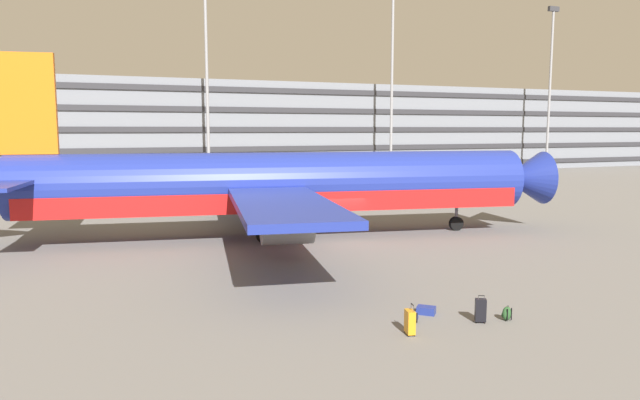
# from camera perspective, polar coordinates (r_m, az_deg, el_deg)

# --- Properties ---
(ground_plane) EXTENTS (600.00, 600.00, 0.00)m
(ground_plane) POSITION_cam_1_polar(r_m,az_deg,el_deg) (34.81, 2.09, -3.87)
(ground_plane) COLOR slate
(terminal_structure) EXTENTS (176.93, 19.74, 13.04)m
(terminal_structure) POSITION_cam_1_polar(r_m,az_deg,el_deg) (86.62, -12.57, 6.82)
(terminal_structure) COLOR slate
(terminal_structure) RESTS_ON ground_plane
(airliner) EXTENTS (36.41, 29.55, 10.69)m
(airliner) POSITION_cam_1_polar(r_m,az_deg,el_deg) (34.97, -4.62, 1.42)
(airliner) COLOR navy
(airliner) RESTS_ON ground_plane
(light_mast_center_left) EXTENTS (1.80, 0.50, 25.68)m
(light_mast_center_left) POSITION_cam_1_polar(r_m,az_deg,el_deg) (71.30, -11.14, 13.34)
(light_mast_center_left) COLOR gray
(light_mast_center_left) RESTS_ON ground_plane
(light_mast_center_right) EXTENTS (1.80, 0.50, 24.80)m
(light_mast_center_right) POSITION_cam_1_polar(r_m,az_deg,el_deg) (79.67, 7.13, 12.42)
(light_mast_center_right) COLOR gray
(light_mast_center_right) RESTS_ON ground_plane
(light_mast_right) EXTENTS (1.80, 0.50, 24.69)m
(light_mast_right) POSITION_cam_1_polar(r_m,az_deg,el_deg) (95.58, 21.78, 11.03)
(light_mast_right) COLOR gray
(light_mast_right) RESTS_ON ground_plane
(suitcase_purple) EXTENTS (0.44, 0.39, 0.98)m
(suitcase_purple) POSITION_cam_1_polar(r_m,az_deg,el_deg) (20.76, 15.57, -10.43)
(suitcase_purple) COLOR black
(suitcase_purple) RESTS_ON ground_plane
(suitcase_upright) EXTENTS (0.76, 0.75, 0.27)m
(suitcase_upright) POSITION_cam_1_polar(r_m,az_deg,el_deg) (21.33, 10.43, -10.66)
(suitcase_upright) COLOR navy
(suitcase_upright) RESTS_ON ground_plane
(suitcase_orange) EXTENTS (0.34, 0.50, 1.00)m
(suitcase_orange) POSITION_cam_1_polar(r_m,az_deg,el_deg) (19.15, 8.87, -11.79)
(suitcase_orange) COLOR orange
(suitcase_orange) RESTS_ON ground_plane
(backpack_red) EXTENTS (0.39, 0.34, 0.55)m
(backpack_red) POSITION_cam_1_polar(r_m,az_deg,el_deg) (21.30, 17.94, -10.63)
(backpack_red) COLOR #264C26
(backpack_red) RESTS_ON ground_plane
(backpack_laid_flat) EXTENTS (0.38, 0.36, 0.47)m
(backpack_laid_flat) POSITION_cam_1_polar(r_m,az_deg,el_deg) (20.35, 9.25, -11.32)
(backpack_laid_flat) COLOR navy
(backpack_laid_flat) RESTS_ON ground_plane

